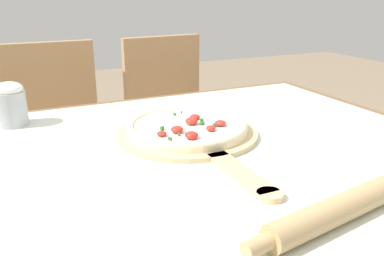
{
  "coord_description": "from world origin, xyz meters",
  "views": [
    {
      "loc": [
        -0.45,
        -0.8,
        1.11
      ],
      "look_at": [
        -0.05,
        0.06,
        0.79
      ],
      "focal_mm": 38.0,
      "sensor_mm": 36.0,
      "label": 1
    }
  ],
  "objects_px": {
    "rolling_pin": "(356,202)",
    "chair_right": "(171,120)",
    "pizza_peel": "(191,136)",
    "pizza": "(187,126)",
    "chair_left": "(58,136)",
    "flour_cup": "(10,104)"
  },
  "relations": [
    {
      "from": "chair_left",
      "to": "chair_right",
      "type": "relative_size",
      "value": 1.0
    },
    {
      "from": "pizza_peel",
      "to": "flour_cup",
      "type": "xyz_separation_m",
      "value": [
        -0.4,
        0.3,
        0.06
      ]
    },
    {
      "from": "pizza_peel",
      "to": "chair_left",
      "type": "xyz_separation_m",
      "value": [
        -0.24,
        0.82,
        -0.23
      ]
    },
    {
      "from": "pizza",
      "to": "flour_cup",
      "type": "relative_size",
      "value": 2.54
    },
    {
      "from": "rolling_pin",
      "to": "chair_right",
      "type": "relative_size",
      "value": 0.53
    },
    {
      "from": "chair_right",
      "to": "flour_cup",
      "type": "bearing_deg",
      "value": -146.88
    },
    {
      "from": "rolling_pin",
      "to": "chair_left",
      "type": "xyz_separation_m",
      "value": [
        -0.34,
        1.26,
        -0.25
      ]
    },
    {
      "from": "rolling_pin",
      "to": "chair_right",
      "type": "xyz_separation_m",
      "value": [
        0.18,
        1.26,
        -0.25
      ]
    },
    {
      "from": "pizza",
      "to": "chair_left",
      "type": "relative_size",
      "value": 0.34
    },
    {
      "from": "pizza_peel",
      "to": "pizza",
      "type": "xyz_separation_m",
      "value": [
        -0.0,
        0.02,
        0.02
      ]
    },
    {
      "from": "pizza_peel",
      "to": "rolling_pin",
      "type": "bearing_deg",
      "value": -77.65
    },
    {
      "from": "pizza_peel",
      "to": "chair_right",
      "type": "distance_m",
      "value": 0.89
    },
    {
      "from": "flour_cup",
      "to": "rolling_pin",
      "type": "bearing_deg",
      "value": -56.23
    },
    {
      "from": "rolling_pin",
      "to": "pizza_peel",
      "type": "bearing_deg",
      "value": 102.35
    },
    {
      "from": "chair_right",
      "to": "rolling_pin",
      "type": "bearing_deg",
      "value": -102.03
    },
    {
      "from": "pizza",
      "to": "chair_left",
      "type": "bearing_deg",
      "value": 106.82
    },
    {
      "from": "rolling_pin",
      "to": "flour_cup",
      "type": "height_order",
      "value": "flour_cup"
    },
    {
      "from": "pizza_peel",
      "to": "pizza",
      "type": "distance_m",
      "value": 0.03
    },
    {
      "from": "flour_cup",
      "to": "chair_left",
      "type": "bearing_deg",
      "value": 72.4
    },
    {
      "from": "chair_left",
      "to": "flour_cup",
      "type": "distance_m",
      "value": 0.61
    },
    {
      "from": "pizza_peel",
      "to": "pizza",
      "type": "bearing_deg",
      "value": 90.19
    },
    {
      "from": "flour_cup",
      "to": "chair_right",
      "type": "bearing_deg",
      "value": 37.11
    }
  ]
}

